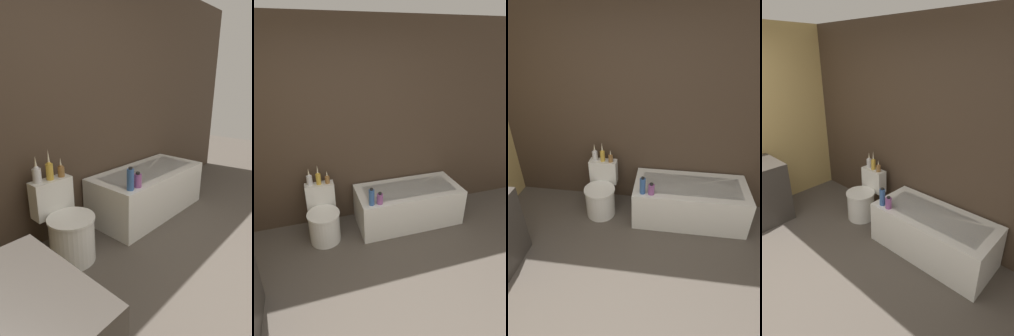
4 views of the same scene
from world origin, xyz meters
TOP-DOWN VIEW (x-y plane):
  - wall_back_tiled at (0.00, 2.18)m, footprint 6.40×0.06m
  - bathtub at (0.85, 1.80)m, footprint 1.41×0.65m
  - toilet at (-0.31, 1.77)m, footprint 0.40×0.54m
  - vase_gold at (-0.42, 2.00)m, footprint 0.07×0.07m
  - vase_silver at (-0.31, 1.98)m, footprint 0.06×0.06m
  - vase_bronze at (-0.20, 1.97)m, footprint 0.06×0.06m
  - shampoo_bottle_tall at (0.27, 1.56)m, footprint 0.07×0.07m
  - shampoo_bottle_short at (0.37, 1.56)m, footprint 0.08×0.08m

SIDE VIEW (x-z plane):
  - bathtub at x=0.85m, z-range 0.00..0.52m
  - toilet at x=-0.31m, z-range -0.06..0.61m
  - shampoo_bottle_short at x=0.37m, z-range 0.51..0.66m
  - shampoo_bottle_tall at x=0.27m, z-range 0.51..0.73m
  - vase_bronze at x=-0.20m, z-range 0.65..0.82m
  - vase_gold at x=-0.42m, z-range 0.64..0.87m
  - vase_silver at x=-0.31m, z-range 0.63..0.90m
  - wall_back_tiled at x=0.00m, z-range 0.00..2.60m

